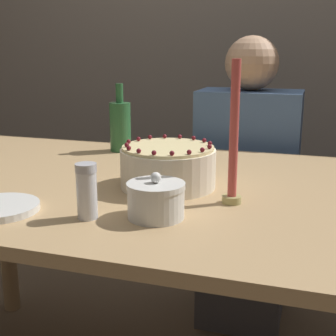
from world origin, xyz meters
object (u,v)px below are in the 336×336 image
object	(u,v)px
bottle	(120,126)
sugar_bowl	(156,200)
cake	(168,167)
sugar_shaker	(87,191)
candle	(234,145)
person_man_blue_shirt	(246,203)

from	to	relation	value
bottle	sugar_bowl	bearing A→B (deg)	-60.50
cake	sugar_shaker	bearing A→B (deg)	-108.31
sugar_bowl	candle	distance (m)	0.23
candle	cake	bearing A→B (deg)	155.45
person_man_blue_shirt	sugar_bowl	bearing A→B (deg)	85.89
sugar_shaker	bottle	distance (m)	0.69
cake	sugar_bowl	size ratio (longest dim) A/B	1.98
cake	candle	xyz separation A→B (m)	(0.19, -0.09, 0.09)
person_man_blue_shirt	cake	bearing A→B (deg)	80.80
sugar_shaker	person_man_blue_shirt	size ratio (longest dim) A/B	0.10
bottle	person_man_blue_shirt	world-z (taller)	person_man_blue_shirt
cake	person_man_blue_shirt	size ratio (longest dim) A/B	0.21
sugar_bowl	sugar_shaker	size ratio (longest dim) A/B	1.04
candle	bottle	xyz separation A→B (m)	(-0.49, 0.46, -0.05)
candle	bottle	size ratio (longest dim) A/B	1.40
candle	sugar_bowl	bearing A→B (deg)	-133.48
candle	person_man_blue_shirt	distance (m)	0.89
cake	sugar_bowl	world-z (taller)	cake
sugar_bowl	person_man_blue_shirt	xyz separation A→B (m)	(0.07, 0.94, -0.30)
sugar_bowl	sugar_shaker	bearing A→B (deg)	-160.58
cake	candle	world-z (taller)	candle
candle	sugar_shaker	bearing A→B (deg)	-144.88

